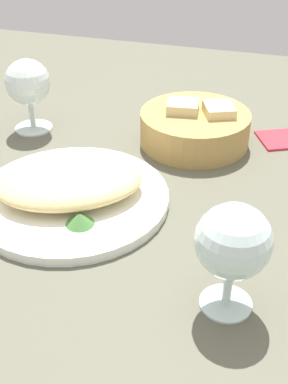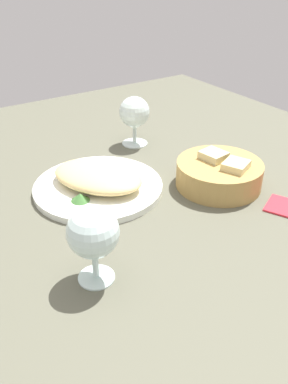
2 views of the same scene
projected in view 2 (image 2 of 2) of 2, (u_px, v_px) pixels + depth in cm
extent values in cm
cube|color=#585847|center=(125.00, 200.00, 86.02)|extent=(140.00, 140.00, 2.00)
cylinder|color=white|center=(98.00, 187.00, 87.44)|extent=(27.54, 27.54, 1.40)
ellipsoid|color=#EFCD82|center=(98.00, 176.00, 86.09)|extent=(24.03, 21.14, 3.86)
cone|color=#437B38|center=(80.00, 197.00, 81.04)|extent=(3.78, 3.78, 1.58)
cylinder|color=tan|center=(219.00, 174.00, 88.06)|extent=(18.47, 18.47, 5.54)
cube|color=beige|center=(235.00, 173.00, 84.93)|extent=(6.40, 6.67, 5.23)
cube|color=beige|center=(213.00, 163.00, 88.72)|extent=(5.79, 5.36, 5.15)
cylinder|color=silver|center=(96.00, 277.00, 64.12)|extent=(5.84, 5.84, 0.60)
cylinder|color=silver|center=(95.00, 265.00, 62.85)|extent=(1.00, 1.00, 4.35)
sphere|color=silver|center=(93.00, 232.00, 59.69)|extent=(8.00, 8.00, 8.00)
cylinder|color=silver|center=(135.00, 143.00, 108.43)|extent=(6.72, 6.72, 0.60)
cylinder|color=silver|center=(135.00, 134.00, 107.16)|extent=(1.00, 1.00, 4.33)
sphere|color=silver|center=(134.00, 112.00, 104.04)|extent=(7.87, 7.87, 7.87)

